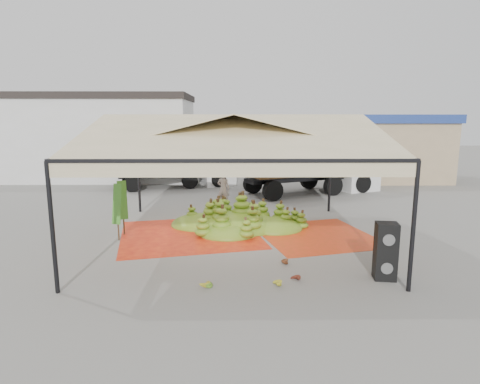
{
  "coord_description": "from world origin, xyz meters",
  "views": [
    {
      "loc": [
        0.05,
        -12.57,
        3.9
      ],
      "look_at": [
        0.2,
        1.5,
        1.3
      ],
      "focal_mm": 30.0,
      "sensor_mm": 36.0,
      "label": 1
    }
  ],
  "objects_px": {
    "speaker_stack": "(386,251)",
    "truck_right": "(316,163)",
    "truck_left": "(181,162)",
    "banana_heap": "(239,213)",
    "vendor": "(223,189)"
  },
  "relations": [
    {
      "from": "truck_right",
      "to": "speaker_stack",
      "type": "bearing_deg",
      "value": -116.5
    },
    {
      "from": "vendor",
      "to": "banana_heap",
      "type": "bearing_deg",
      "value": 117.72
    },
    {
      "from": "speaker_stack",
      "to": "truck_left",
      "type": "relative_size",
      "value": 0.2
    },
    {
      "from": "banana_heap",
      "to": "vendor",
      "type": "height_order",
      "value": "vendor"
    },
    {
      "from": "banana_heap",
      "to": "truck_right",
      "type": "height_order",
      "value": "truck_right"
    },
    {
      "from": "banana_heap",
      "to": "vendor",
      "type": "xyz_separation_m",
      "value": [
        -0.65,
        3.58,
        0.25
      ]
    },
    {
      "from": "banana_heap",
      "to": "truck_left",
      "type": "relative_size",
      "value": 0.72
    },
    {
      "from": "banana_heap",
      "to": "vendor",
      "type": "bearing_deg",
      "value": 100.28
    },
    {
      "from": "banana_heap",
      "to": "truck_right",
      "type": "relative_size",
      "value": 0.64
    },
    {
      "from": "speaker_stack",
      "to": "truck_left",
      "type": "distance_m",
      "value": 15.34
    },
    {
      "from": "banana_heap",
      "to": "truck_left",
      "type": "xyz_separation_m",
      "value": [
        -3.24,
        8.94,
        0.85
      ]
    },
    {
      "from": "speaker_stack",
      "to": "truck_right",
      "type": "relative_size",
      "value": 0.18
    },
    {
      "from": "banana_heap",
      "to": "truck_left",
      "type": "height_order",
      "value": "truck_left"
    },
    {
      "from": "speaker_stack",
      "to": "truck_right",
      "type": "xyz_separation_m",
      "value": [
        0.62,
        11.73,
        0.84
      ]
    },
    {
      "from": "speaker_stack",
      "to": "truck_right",
      "type": "bearing_deg",
      "value": 94.64
    }
  ]
}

